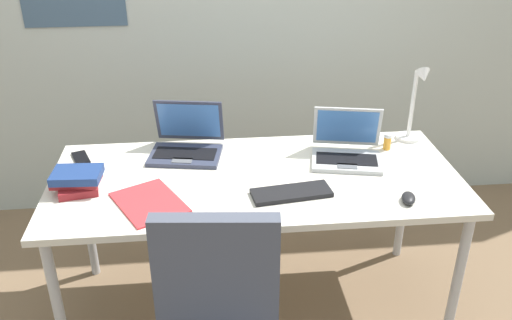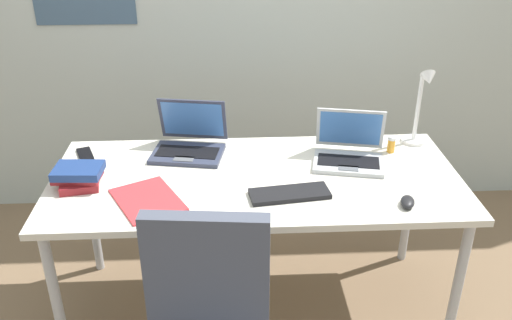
% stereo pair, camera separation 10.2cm
% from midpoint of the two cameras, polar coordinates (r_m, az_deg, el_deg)
% --- Properties ---
extents(ground_plane, '(12.00, 12.00, 0.00)m').
position_cam_midpoint_polar(ground_plane, '(2.87, 1.05, -14.73)').
color(ground_plane, '#7A6047').
extents(desk, '(1.80, 0.80, 0.74)m').
position_cam_midpoint_polar(desk, '(2.46, 1.19, -2.84)').
color(desk, silver).
rests_on(desk, ground_plane).
extents(desk_lamp, '(0.12, 0.18, 0.40)m').
position_cam_midpoint_polar(desk_lamp, '(2.76, 17.68, 5.18)').
color(desk_lamp, white).
rests_on(desk_lamp, desk).
extents(laptop_front_right, '(0.37, 0.34, 0.24)m').
position_cam_midpoint_polar(laptop_front_right, '(2.64, -5.83, 1.76)').
color(laptop_front_right, '#33384C').
rests_on(laptop_front_right, desk).
extents(laptop_near_lamp, '(0.36, 0.34, 0.23)m').
position_cam_midpoint_polar(laptop_near_lamp, '(2.58, 10.69, 0.80)').
color(laptop_near_lamp, '#B7BABC').
rests_on(laptop_near_lamp, desk).
extents(external_keyboard, '(0.34, 0.16, 0.02)m').
position_cam_midpoint_polar(external_keyboard, '(2.29, 4.77, -3.51)').
color(external_keyboard, black).
rests_on(external_keyboard, desk).
extents(computer_mouse, '(0.08, 0.11, 0.03)m').
position_cam_midpoint_polar(computer_mouse, '(2.31, 16.61, -4.19)').
color(computer_mouse, black).
rests_on(computer_mouse, desk).
extents(cell_phone, '(0.11, 0.15, 0.01)m').
position_cam_midpoint_polar(cell_phone, '(2.72, -16.24, 0.58)').
color(cell_phone, black).
rests_on(cell_phone, desk).
extents(pill_bottle, '(0.04, 0.04, 0.08)m').
position_cam_midpoint_polar(pill_bottle, '(2.72, 14.86, 1.58)').
color(pill_bottle, gold).
rests_on(pill_bottle, desk).
extents(book_stack, '(0.21, 0.18, 0.09)m').
position_cam_midpoint_polar(book_stack, '(2.44, -16.73, -1.64)').
color(book_stack, maroon).
rests_on(book_stack, desk).
extents(paper_folder_mid_desk, '(0.35, 0.38, 0.01)m').
position_cam_midpoint_polar(paper_folder_mid_desk, '(2.29, -9.90, -4.08)').
color(paper_folder_mid_desk, red).
rests_on(paper_folder_mid_desk, desk).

